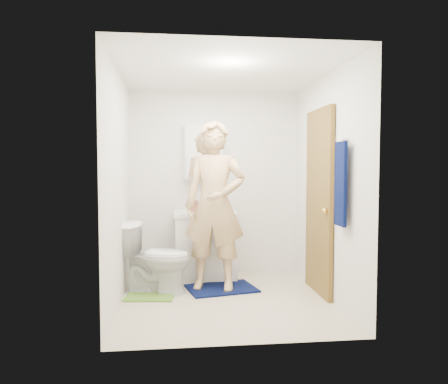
% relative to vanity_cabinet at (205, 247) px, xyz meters
% --- Properties ---
extents(floor, '(2.20, 2.40, 0.02)m').
position_rel_vanity_cabinet_xyz_m(floor, '(0.15, -0.91, -0.41)').
color(floor, beige).
rests_on(floor, ground).
extents(ceiling, '(2.20, 2.40, 0.02)m').
position_rel_vanity_cabinet_xyz_m(ceiling, '(0.15, -0.91, 2.01)').
color(ceiling, white).
rests_on(ceiling, ground).
extents(wall_back, '(2.20, 0.02, 2.40)m').
position_rel_vanity_cabinet_xyz_m(wall_back, '(0.15, 0.30, 0.80)').
color(wall_back, silver).
rests_on(wall_back, ground).
extents(wall_front, '(2.20, 0.02, 2.40)m').
position_rel_vanity_cabinet_xyz_m(wall_front, '(0.15, -2.12, 0.80)').
color(wall_front, silver).
rests_on(wall_front, ground).
extents(wall_left, '(0.02, 2.40, 2.40)m').
position_rel_vanity_cabinet_xyz_m(wall_left, '(-0.96, -0.91, 0.80)').
color(wall_left, silver).
rests_on(wall_left, ground).
extents(wall_right, '(0.02, 2.40, 2.40)m').
position_rel_vanity_cabinet_xyz_m(wall_right, '(1.26, -0.91, 0.80)').
color(wall_right, silver).
rests_on(wall_right, ground).
extents(vanity_cabinet, '(0.75, 0.55, 0.80)m').
position_rel_vanity_cabinet_xyz_m(vanity_cabinet, '(0.00, 0.00, 0.00)').
color(vanity_cabinet, white).
rests_on(vanity_cabinet, floor).
extents(countertop, '(0.79, 0.59, 0.05)m').
position_rel_vanity_cabinet_xyz_m(countertop, '(0.00, 0.00, 0.43)').
color(countertop, white).
rests_on(countertop, vanity_cabinet).
extents(sink_basin, '(0.40, 0.40, 0.03)m').
position_rel_vanity_cabinet_xyz_m(sink_basin, '(0.00, 0.00, 0.44)').
color(sink_basin, white).
rests_on(sink_basin, countertop).
extents(faucet, '(0.03, 0.03, 0.12)m').
position_rel_vanity_cabinet_xyz_m(faucet, '(0.00, 0.18, 0.51)').
color(faucet, silver).
rests_on(faucet, countertop).
extents(medicine_cabinet, '(0.50, 0.12, 0.70)m').
position_rel_vanity_cabinet_xyz_m(medicine_cabinet, '(0.00, 0.22, 1.20)').
color(medicine_cabinet, white).
rests_on(medicine_cabinet, wall_back).
extents(mirror_panel, '(0.46, 0.01, 0.66)m').
position_rel_vanity_cabinet_xyz_m(mirror_panel, '(0.00, 0.16, 1.20)').
color(mirror_panel, white).
rests_on(mirror_panel, wall_back).
extents(door, '(0.05, 0.80, 2.05)m').
position_rel_vanity_cabinet_xyz_m(door, '(1.22, -0.76, 0.62)').
color(door, brown).
rests_on(door, ground).
extents(door_knob, '(0.07, 0.07, 0.07)m').
position_rel_vanity_cabinet_xyz_m(door_knob, '(1.18, -1.08, 0.55)').
color(door_knob, gold).
rests_on(door_knob, door).
extents(towel, '(0.03, 0.24, 0.80)m').
position_rel_vanity_cabinet_xyz_m(towel, '(1.18, -1.48, 0.85)').
color(towel, '#06103E').
rests_on(towel, wall_right).
extents(towel_hook, '(0.06, 0.02, 0.02)m').
position_rel_vanity_cabinet_xyz_m(towel_hook, '(1.22, -1.48, 1.27)').
color(towel_hook, silver).
rests_on(towel_hook, wall_right).
extents(toilet, '(0.86, 0.62, 0.79)m').
position_rel_vanity_cabinet_xyz_m(toilet, '(-0.60, -0.55, -0.00)').
color(toilet, white).
rests_on(toilet, floor).
extents(bath_mat, '(0.86, 0.69, 0.02)m').
position_rel_vanity_cabinet_xyz_m(bath_mat, '(0.15, -0.53, -0.39)').
color(bath_mat, '#06103E').
rests_on(bath_mat, floor).
extents(green_rug, '(0.56, 0.49, 0.02)m').
position_rel_vanity_cabinet_xyz_m(green_rug, '(-0.65, -0.71, -0.39)').
color(green_rug, '#5E8F2F').
rests_on(green_rug, floor).
extents(soap_dispenser, '(0.12, 0.12, 0.21)m').
position_rel_vanity_cabinet_xyz_m(soap_dispenser, '(-0.15, -0.05, 0.56)').
color(soap_dispenser, '#AE5D51').
rests_on(soap_dispenser, countertop).
extents(toothbrush_cup, '(0.17, 0.17, 0.10)m').
position_rel_vanity_cabinet_xyz_m(toothbrush_cup, '(0.11, 0.11, 0.50)').
color(toothbrush_cup, '#69469B').
rests_on(toothbrush_cup, countertop).
extents(man, '(0.79, 0.62, 1.91)m').
position_rel_vanity_cabinet_xyz_m(man, '(0.07, -0.54, 0.58)').
color(man, tan).
rests_on(man, bath_mat).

